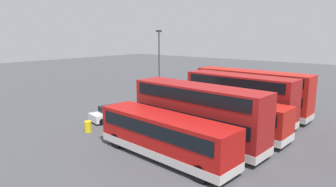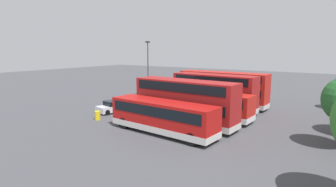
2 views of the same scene
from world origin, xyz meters
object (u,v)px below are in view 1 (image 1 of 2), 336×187
lamp_post_tall (159,60)px  bus_double_decker_near_end (251,91)px  car_hatchback_silver (112,113)px  bus_double_decker_fourth (198,113)px  bus_single_deck_fifth (165,135)px  waste_bin_yellow (88,127)px  bus_single_deck_third (221,114)px  bus_double_decker_second (239,97)px

lamp_post_tall → bus_double_decker_near_end: bearing=95.1°
lamp_post_tall → car_hatchback_silver: bearing=13.9°
bus_double_decker_fourth → lamp_post_tall: 16.01m
bus_double_decker_fourth → bus_single_deck_fifth: bearing=-4.1°
car_hatchback_silver → bus_double_decker_near_end: bearing=139.0°
bus_double_decker_near_end → waste_bin_yellow: bearing=-29.6°
bus_single_deck_third → lamp_post_tall: size_ratio=1.33×
bus_double_decker_near_end → bus_double_decker_fourth: 10.85m
bus_double_decker_near_end → bus_single_deck_fifth: 14.40m
bus_double_decker_second → bus_double_decker_fourth: 7.25m
bus_single_deck_fifth → waste_bin_yellow: bus_single_deck_fifth is taller
bus_single_deck_third → lamp_post_tall: bearing=-116.3°
bus_double_decker_fourth → waste_bin_yellow: size_ratio=11.60×
waste_bin_yellow → bus_single_deck_third: bearing=129.5°
bus_double_decker_fourth → waste_bin_yellow: (3.54, -8.86, -1.97)m
bus_double_decker_second → bus_double_decker_fourth: bearing=1.9°
bus_double_decker_fourth → waste_bin_yellow: 9.74m
bus_double_decker_near_end → car_hatchback_silver: bearing=-41.0°
bus_double_decker_second → bus_single_deck_fifth: bus_double_decker_second is taller
bus_double_decker_fourth → bus_single_deck_third: bearing=-178.7°
bus_single_deck_fifth → car_hatchback_silver: size_ratio=2.50×
bus_single_deck_third → bus_double_decker_fourth: (3.68, 0.08, 0.83)m
bus_double_decker_second → lamp_post_tall: bearing=-101.7°
car_hatchback_silver → lamp_post_tall: 10.88m
bus_double_decker_fourth → bus_single_deck_fifth: 3.64m
lamp_post_tall → waste_bin_yellow: (13.32, 3.56, -4.58)m
lamp_post_tall → waste_bin_yellow: bearing=15.0°
bus_double_decker_second → bus_double_decker_fourth: same height
bus_double_decker_second → car_hatchback_silver: bearing=-53.8°
bus_single_deck_third → lamp_post_tall: (-6.09, -12.33, 3.43)m
bus_double_decker_near_end → lamp_post_tall: size_ratio=1.37×
lamp_post_tall → waste_bin_yellow: 14.52m
bus_double_decker_near_end → car_hatchback_silver: 14.34m
bus_double_decker_fourth → lamp_post_tall: (-9.77, -12.42, 2.61)m
bus_double_decker_fourth → car_hatchback_silver: size_ratio=2.56×
bus_double_decker_second → lamp_post_tall: size_ratio=1.21×
bus_double_decker_near_end → car_hatchback_silver: bus_double_decker_near_end is taller
bus_double_decker_second → waste_bin_yellow: bearing=-38.6°
bus_single_deck_fifth → bus_double_decker_near_end: bearing=-178.3°
bus_double_decker_second → bus_single_deck_fifth: (10.78, -0.01, -0.83)m
bus_single_deck_fifth → car_hatchback_silver: bearing=-110.4°
bus_single_deck_fifth → bus_double_decker_second: bearing=180.0°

